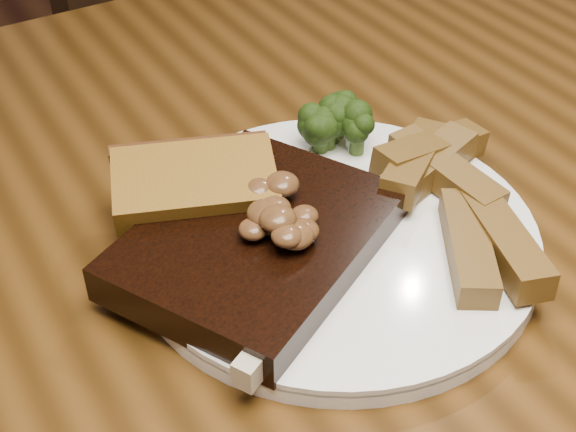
% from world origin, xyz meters
% --- Properties ---
extents(dining_table, '(1.60, 0.90, 0.75)m').
position_xyz_m(dining_table, '(0.00, 0.00, 0.66)').
color(dining_table, '#492B0E').
rests_on(dining_table, ground).
extents(chair_far, '(0.54, 0.54, 0.87)m').
position_xyz_m(chair_far, '(0.15, 0.69, 0.48)').
color(chair_far, black).
rests_on(chair_far, ground).
extents(plate, '(0.31, 0.31, 0.01)m').
position_xyz_m(plate, '(0.04, -0.01, 0.76)').
color(plate, white).
rests_on(plate, dining_table).
extents(steak, '(0.22, 0.20, 0.03)m').
position_xyz_m(steak, '(-0.01, 0.00, 0.78)').
color(steak, black).
rests_on(steak, plate).
extents(steak_bone, '(0.13, 0.08, 0.02)m').
position_xyz_m(steak_bone, '(-0.01, -0.06, 0.77)').
color(steak_bone, '#BFB294').
rests_on(steak_bone, plate).
extents(mushroom_pile, '(0.07, 0.07, 0.03)m').
position_xyz_m(mushroom_pile, '(-0.01, -0.00, 0.80)').
color(mushroom_pile, brown).
rests_on(mushroom_pile, steak).
extents(garlic_bread, '(0.12, 0.09, 0.02)m').
position_xyz_m(garlic_bread, '(-0.03, 0.06, 0.77)').
color(garlic_bread, '#92611A').
rests_on(garlic_bread, plate).
extents(potato_wedges, '(0.13, 0.13, 0.02)m').
position_xyz_m(potato_wedges, '(0.12, -0.02, 0.77)').
color(potato_wedges, brown).
rests_on(potato_wedges, plate).
extents(broccoli_cluster, '(0.07, 0.07, 0.04)m').
position_xyz_m(broccoli_cluster, '(0.09, 0.08, 0.78)').
color(broccoli_cluster, '#21350C').
rests_on(broccoli_cluster, plate).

